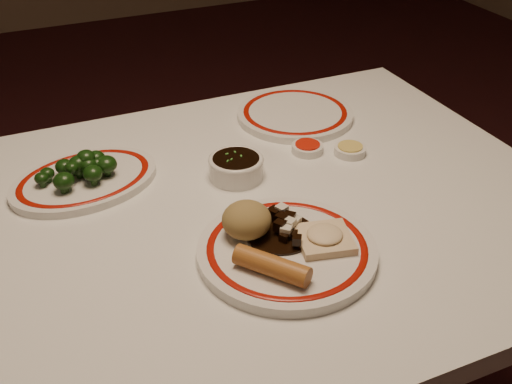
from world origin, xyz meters
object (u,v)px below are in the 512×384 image
object	(u,v)px
dining_table	(237,250)
spring_roll	(272,266)
stirfry_heap	(282,227)
broccoli_plate	(85,180)
rice_mound	(247,220)
main_plate	(287,251)
soy_bowl	(236,168)
fried_wonton	(325,237)
broccoli_pile	(83,167)

from	to	relation	value
dining_table	spring_roll	bearing A→B (deg)	-97.70
stirfry_heap	broccoli_plate	bearing A→B (deg)	130.09
rice_mound	spring_roll	world-z (taller)	rice_mound
stirfry_heap	main_plate	bearing A→B (deg)	-103.85
main_plate	soy_bowl	world-z (taller)	soy_bowl
fried_wonton	broccoli_plate	xyz separation A→B (m)	(-0.31, 0.36, -0.02)
spring_roll	broccoli_pile	xyz separation A→B (m)	(-0.20, 0.39, 0.00)
fried_wonton	soy_bowl	world-z (taller)	same
spring_roll	broccoli_plate	distance (m)	0.44
rice_mound	soy_bowl	distance (m)	0.21
dining_table	rice_mound	size ratio (longest dim) A/B	15.03
main_plate	broccoli_plate	xyz separation A→B (m)	(-0.25, 0.35, -0.00)
rice_mound	soy_bowl	world-z (taller)	rice_mound
main_plate	fried_wonton	distance (m)	0.06
dining_table	fried_wonton	distance (m)	0.22
rice_mound	stirfry_heap	distance (m)	0.06
fried_wonton	main_plate	bearing A→B (deg)	167.29
broccoli_plate	soy_bowl	size ratio (longest dim) A/B	3.11
fried_wonton	soy_bowl	size ratio (longest dim) A/B	0.98
main_plate	spring_roll	xyz separation A→B (m)	(-0.05, -0.05, 0.02)
broccoli_pile	rice_mound	bearing A→B (deg)	-54.44
broccoli_plate	broccoli_pile	xyz separation A→B (m)	(0.00, -0.00, 0.03)
dining_table	broccoli_pile	bearing A→B (deg)	140.67
rice_mound	fried_wonton	world-z (taller)	rice_mound
main_plate	stirfry_heap	size ratio (longest dim) A/B	2.89
soy_bowl	spring_roll	bearing A→B (deg)	-102.66
dining_table	rice_mound	distance (m)	0.17
spring_roll	soy_bowl	xyz separation A→B (m)	(0.07, 0.30, -0.01)
dining_table	broccoli_pile	size ratio (longest dim) A/B	8.09
dining_table	fried_wonton	size ratio (longest dim) A/B	12.02
spring_roll	rice_mound	bearing A→B (deg)	50.06
spring_roll	main_plate	bearing A→B (deg)	7.49
rice_mound	broccoli_plate	xyz separation A→B (m)	(-0.20, 0.29, -0.04)
stirfry_heap	broccoli_pile	xyz separation A→B (m)	(-0.26, 0.30, 0.01)
main_plate	spring_roll	distance (m)	0.07
rice_mound	broccoli_pile	world-z (taller)	rice_mound
stirfry_heap	broccoli_plate	xyz separation A→B (m)	(-0.26, 0.31, -0.02)
main_plate	stirfry_heap	bearing A→B (deg)	76.15
main_plate	dining_table	bearing A→B (deg)	98.05
broccoli_pile	stirfry_heap	bearing A→B (deg)	-49.52
main_plate	soy_bowl	xyz separation A→B (m)	(0.02, 0.25, 0.01)
dining_table	main_plate	bearing A→B (deg)	-81.95
dining_table	stirfry_heap	distance (m)	0.17
rice_mound	stirfry_heap	bearing A→B (deg)	-17.65
stirfry_heap	rice_mound	bearing A→B (deg)	162.35
broccoli_plate	soy_bowl	distance (m)	0.28
dining_table	main_plate	world-z (taller)	main_plate
main_plate	stirfry_heap	xyz separation A→B (m)	(0.01, 0.04, 0.02)
dining_table	broccoli_plate	xyz separation A→B (m)	(-0.23, 0.19, 0.10)
broccoli_plate	soy_bowl	xyz separation A→B (m)	(0.27, -0.09, 0.01)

